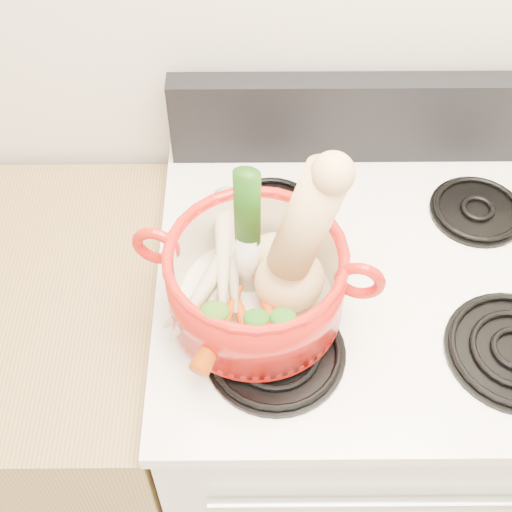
{
  "coord_description": "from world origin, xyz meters",
  "views": [
    {
      "loc": [
        -0.22,
        0.66,
        1.93
      ],
      "look_at": [
        -0.22,
        1.3,
        1.13
      ],
      "focal_mm": 50.0,
      "sensor_mm": 36.0,
      "label": 1
    }
  ],
  "objects_px": {
    "squash": "(292,242)",
    "stove_body": "(353,404)",
    "leek": "(248,231)",
    "dutch_oven": "(256,282)"
  },
  "relations": [
    {
      "from": "squash",
      "to": "stove_body",
      "type": "bearing_deg",
      "value": 3.7
    },
    {
      "from": "stove_body",
      "to": "leek",
      "type": "height_order",
      "value": "leek"
    },
    {
      "from": "leek",
      "to": "stove_body",
      "type": "bearing_deg",
      "value": 26.6
    },
    {
      "from": "stove_body",
      "to": "leek",
      "type": "bearing_deg",
      "value": -166.94
    },
    {
      "from": "stove_body",
      "to": "leek",
      "type": "distance_m",
      "value": 0.71
    },
    {
      "from": "stove_body",
      "to": "dutch_oven",
      "type": "xyz_separation_m",
      "value": [
        -0.22,
        -0.08,
        0.58
      ]
    },
    {
      "from": "dutch_oven",
      "to": "leek",
      "type": "bearing_deg",
      "value": 127.18
    },
    {
      "from": "stove_body",
      "to": "squash",
      "type": "height_order",
      "value": "squash"
    },
    {
      "from": "dutch_oven",
      "to": "leek",
      "type": "height_order",
      "value": "leek"
    },
    {
      "from": "squash",
      "to": "leek",
      "type": "relative_size",
      "value": 1.08
    }
  ]
}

